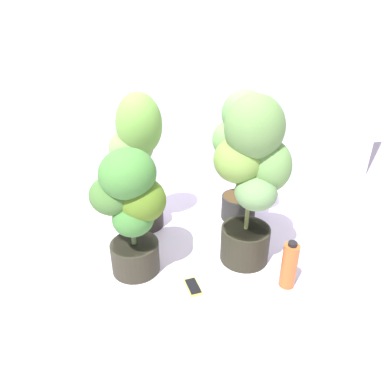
{
  "coord_description": "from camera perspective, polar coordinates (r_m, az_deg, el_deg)",
  "views": [
    {
      "loc": [
        -0.24,
        -1.66,
        1.27
      ],
      "look_at": [
        -0.01,
        0.12,
        0.34
      ],
      "focal_mm": 32.54,
      "sensor_mm": 36.0,
      "label": 1
    }
  ],
  "objects": [
    {
      "name": "potted_plant_back_right",
      "position": [
        2.22,
        8.34,
        7.28
      ],
      "size": [
        0.44,
        0.39,
        0.87
      ],
      "color": "#262523",
      "rests_on": "ground"
    },
    {
      "name": "cell_phone",
      "position": [
        1.87,
        0.16,
        -15.22
      ],
      "size": [
        0.1,
        0.16,
        0.01
      ],
      "rotation": [
        0.0,
        0.0,
        0.2
      ],
      "color": "#CFC652",
      "rests_on": "ground"
    },
    {
      "name": "ground_plane",
      "position": [
        2.1,
        0.59,
        -9.83
      ],
      "size": [
        8.0,
        8.0,
        0.0
      ],
      "primitive_type": "plane",
      "color": "silver",
      "rests_on": "ground"
    },
    {
      "name": "potted_plant_front_left",
      "position": [
        1.77,
        -10.11,
        -2.02
      ],
      "size": [
        0.45,
        0.38,
        0.7
      ],
      "color": "#2D2A1E",
      "rests_on": "ground"
    },
    {
      "name": "mylar_back_wall",
      "position": [
        2.54,
        -2.18,
        21.23
      ],
      "size": [
        3.2,
        0.01,
        2.0
      ],
      "primitive_type": "cube",
      "color": "silver",
      "rests_on": "ground"
    },
    {
      "name": "nutrient_bottle",
      "position": [
        1.87,
        15.65,
        -11.5
      ],
      "size": [
        0.08,
        0.08,
        0.27
      ],
      "color": "#C45A28",
      "rests_on": "ground"
    },
    {
      "name": "potted_plant_back_left",
      "position": [
        2.14,
        -8.82,
        6.66
      ],
      "size": [
        0.4,
        0.36,
        0.88
      ],
      "color": "#302925",
      "rests_on": "ground"
    },
    {
      "name": "potted_plant_front_right",
      "position": [
        1.79,
        9.78,
        3.11
      ],
      "size": [
        0.48,
        0.42,
        0.94
      ],
      "color": "#29271B",
      "rests_on": "ground"
    }
  ]
}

